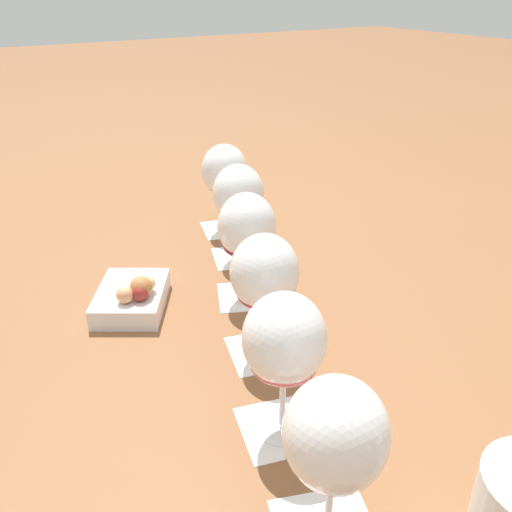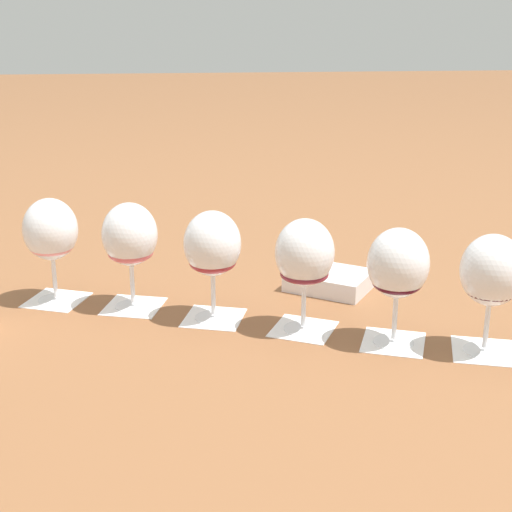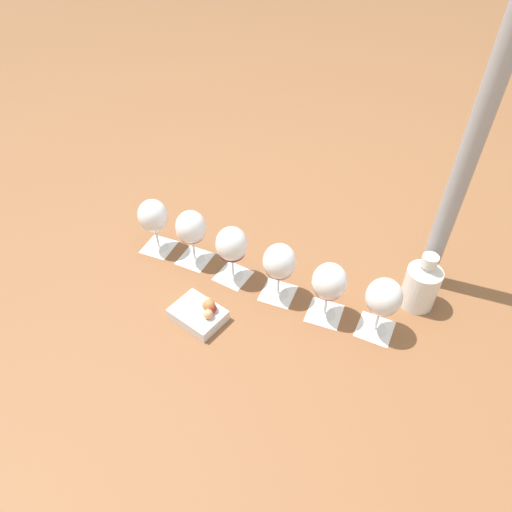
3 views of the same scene
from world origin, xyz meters
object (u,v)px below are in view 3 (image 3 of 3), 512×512
wine_glass_5 (153,218)px  umbrella_pole (464,167)px  snack_dish (200,313)px  ceramic_vase (422,284)px  wine_glass_2 (279,263)px  wine_glass_3 (232,246)px  wine_glass_4 (191,229)px  wine_glass_0 (383,299)px  wine_glass_1 (329,283)px

wine_glass_5 → umbrella_pole: (-0.80, 0.05, 0.26)m
wine_glass_5 → snack_dish: (-0.19, 0.27, -0.10)m
ceramic_vase → snack_dish: ceramic_vase is taller
wine_glass_2 → wine_glass_5: bearing=-22.0°
umbrella_pole → wine_glass_3: bearing=5.1°
snack_dish → wine_glass_2: bearing=-150.7°
wine_glass_3 → ceramic_vase: size_ratio=1.00×
wine_glass_4 → snack_dish: (-0.06, 0.23, -0.10)m
wine_glass_3 → umbrella_pole: bearing=-174.9°
wine_glass_0 → umbrella_pole: bearing=-127.9°
wine_glass_1 → wine_glass_2: same height
wine_glass_1 → wine_glass_5: size_ratio=1.00×
wine_glass_2 → umbrella_pole: 0.50m
wine_glass_1 → wine_glass_4: bearing=-23.9°
snack_dish → wine_glass_4: bearing=-74.6°
wine_glass_3 → ceramic_vase: 0.52m
wine_glass_0 → wine_glass_5: same height
wine_glass_1 → ceramic_vase: size_ratio=1.00×
wine_glass_4 → wine_glass_3: bearing=154.9°
umbrella_pole → wine_glass_5: bearing=-3.6°
wine_glass_3 → wine_glass_1: bearing=156.6°
wine_glass_1 → wine_glass_0: bearing=163.3°
wine_glass_4 → umbrella_pole: size_ratio=0.23×
wine_glass_5 → umbrella_pole: 0.85m
wine_glass_3 → umbrella_pole: (-0.56, -0.05, 0.26)m
wine_glass_0 → wine_glass_5: 0.69m
wine_glass_2 → wine_glass_3: size_ratio=1.00×
wine_glass_1 → wine_glass_4: 0.43m
wine_glass_1 → umbrella_pole: bearing=-150.5°
wine_glass_0 → umbrella_pole: 0.37m
wine_glass_5 → wine_glass_3: bearing=158.2°
wine_glass_0 → ceramic_vase: 0.16m
wine_glass_0 → wine_glass_1: 0.14m
wine_glass_0 → wine_glass_3: same height
wine_glass_0 → wine_glass_1: same height
snack_dish → ceramic_vase: bearing=-168.4°
wine_glass_1 → wine_glass_4: (0.39, -0.17, -0.00)m
wine_glass_0 → wine_glass_2: 0.28m
wine_glass_3 → wine_glass_4: same height
wine_glass_4 → ceramic_vase: 0.65m
ceramic_vase → umbrella_pole: size_ratio=0.23×
wine_glass_4 → ceramic_vase: size_ratio=1.00×
snack_dish → umbrella_pole: bearing=-160.7°
wine_glass_3 → snack_dish: bearing=69.1°
wine_glass_2 → umbrella_pole: (-0.42, -0.10, 0.26)m
wine_glass_3 → umbrella_pole: 0.61m
wine_glass_0 → wine_glass_5: (0.65, -0.25, -0.00)m
wine_glass_4 → wine_glass_5: 0.13m
wine_glass_5 → snack_dish: size_ratio=1.04×
wine_glass_0 → snack_dish: bearing=1.6°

